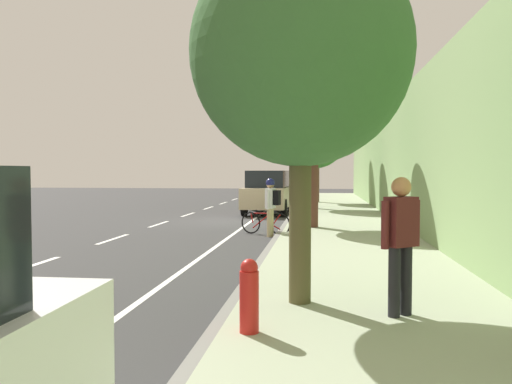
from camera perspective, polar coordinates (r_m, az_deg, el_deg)
ground at (r=20.01m, az=-2.59°, el=-3.29°), size 75.22×75.22×0.00m
sidewalk at (r=19.73m, az=9.49°, el=-3.21°), size 3.86×47.01×0.14m
curb_edge at (r=19.75m, az=3.65°, el=-3.17°), size 0.16×47.01×0.14m
lane_stripe_centre at (r=19.26m, az=-10.80°, el=-3.54°), size 0.14×44.20×0.01m
lane_stripe_bike_edge at (r=19.91m, az=-0.59°, el=-3.31°), size 0.12×47.01×0.01m
building_facade at (r=19.85m, az=15.85°, el=3.44°), size 0.50×47.01×4.75m
parked_suv_tan_second at (r=23.64m, az=1.42°, el=0.06°), size 2.10×4.77×1.99m
parked_sedan_black_mid at (r=38.00m, az=3.75°, el=0.51°), size 1.94×4.45×1.52m
bicycle_at_curb at (r=15.81m, az=1.06°, el=-3.46°), size 1.61×0.74×0.74m
cyclist_with_backpack at (r=15.29m, az=1.71°, el=-1.01°), size 0.46×0.61×1.75m
street_tree_near_cyclist at (r=7.25m, az=5.00°, el=15.10°), size 3.04×3.04×5.00m
street_tree_mid_block at (r=16.85m, az=6.30°, el=8.14°), size 3.20×3.20×4.95m
street_tree_far_end at (r=25.18m, az=6.61°, el=6.27°), size 3.16×3.16×5.20m
street_tree_corner at (r=30.53m, az=6.73°, el=6.42°), size 3.07×3.07×5.31m
pedestrian_on_phone at (r=6.69m, az=15.85°, el=-4.86°), size 0.52×0.41×1.76m
fire_hydrant at (r=5.88m, az=-0.77°, el=-11.46°), size 0.22×0.22×0.84m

